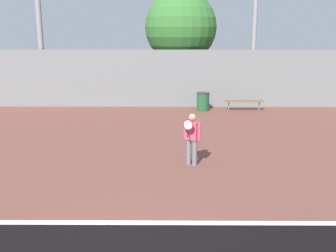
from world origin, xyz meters
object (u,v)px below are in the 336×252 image
(tennis_player, at_px, (192,137))
(trash_bin, at_px, (203,101))
(tree_green_tall, at_px, (181,28))
(tennis_net, at_px, (120,251))
(light_pole_near_left, at_px, (256,3))
(bench_courtside_near, at_px, (244,102))

(tennis_player, height_order, trash_bin, tennis_player)
(trash_bin, bearing_deg, tree_green_tall, 105.16)
(tennis_net, xyz_separation_m, trash_bin, (2.39, 13.71, -0.07))
(light_pole_near_left, bearing_deg, tennis_net, -108.55)
(bench_courtside_near, xyz_separation_m, tree_green_tall, (-3.05, 3.81, 3.57))
(tennis_player, bearing_deg, trash_bin, 110.94)
(bench_courtside_near, bearing_deg, tree_green_tall, 128.73)
(bench_courtside_near, distance_m, trash_bin, 2.03)
(bench_courtside_near, distance_m, light_pole_near_left, 4.92)
(bench_courtside_near, xyz_separation_m, trash_bin, (-2.03, 0.03, -0.00))
(tennis_net, relative_size, light_pole_near_left, 1.33)
(tennis_net, height_order, tree_green_tall, tree_green_tall)
(tree_green_tall, bearing_deg, trash_bin, -74.84)
(tennis_net, distance_m, tree_green_tall, 17.89)
(bench_courtside_near, bearing_deg, light_pole_near_left, 64.52)
(tennis_player, relative_size, light_pole_near_left, 0.18)
(tennis_net, relative_size, tennis_player, 7.39)
(tennis_net, xyz_separation_m, light_pole_near_left, (5.00, 14.91, 4.66))
(tennis_net, bearing_deg, trash_bin, 80.11)
(tennis_net, xyz_separation_m, tennis_player, (1.40, 5.53, 0.34))
(tennis_player, height_order, tree_green_tall, tree_green_tall)
(tennis_player, xyz_separation_m, tree_green_tall, (-0.03, 11.95, 3.17))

